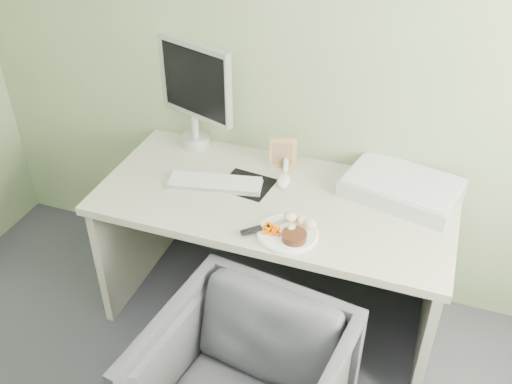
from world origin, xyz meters
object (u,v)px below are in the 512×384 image
(scanner, at_px, (402,188))
(desk, at_px, (274,228))
(monitor, at_px, (194,89))
(plate, at_px, (287,233))

(scanner, bearing_deg, desk, -145.83)
(desk, relative_size, scanner, 3.24)
(desk, distance_m, monitor, 0.78)
(plate, xyz_separation_m, monitor, (-0.65, 0.55, 0.30))
(desk, relative_size, plate, 6.29)
(plate, bearing_deg, monitor, 139.80)
(desk, xyz_separation_m, monitor, (-0.52, 0.31, 0.49))
(desk, height_order, plate, plate)
(desk, height_order, monitor, monitor)
(desk, relative_size, monitor, 2.95)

